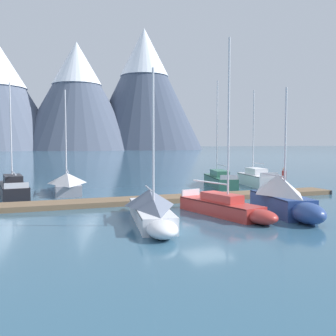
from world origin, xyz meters
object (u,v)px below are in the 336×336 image
Objects in this scene: sailboat_far_berth at (284,197)px; person_on_dock at (284,178)px; sailboat_mid_dock_starboard at (226,207)px; sailboat_end_of_dock at (254,178)px; sailboat_nearest_berth at (13,187)px; sailboat_mid_dock_port at (151,207)px; sailboat_second_berth at (67,183)px; sailboat_outer_slip at (219,179)px.

sailboat_far_berth is 3.89× the size of person_on_dock.
sailboat_mid_dock_starboard reaches higher than sailboat_far_berth.
sailboat_end_of_dock reaches higher than sailboat_far_berth.
sailboat_mid_dock_starboard is (10.28, -12.28, -0.09)m from sailboat_nearest_berth.
person_on_dock is at bearing 24.38° from sailboat_mid_dock_port.
sailboat_end_of_dock reaches higher than sailboat_second_berth.
sailboat_mid_dock_starboard reaches higher than sailboat_mid_dock_port.
sailboat_mid_dock_port reaches higher than person_on_dock.
sailboat_mid_dock_starboard is 9.48m from person_on_dock.
sailboat_mid_dock_port is 0.86× the size of sailboat_end_of_dock.
sailboat_nearest_berth is 0.96× the size of sailboat_end_of_dock.
sailboat_far_berth is 0.78× the size of sailboat_end_of_dock.
sailboat_far_berth is 13.88m from sailboat_end_of_dock.
person_on_dock is (18.09, -6.95, 0.67)m from sailboat_nearest_berth.
sailboat_end_of_dock is (6.51, 12.25, -0.31)m from sailboat_far_berth.
sailboat_nearest_berth reaches higher than sailboat_mid_dock_port.
sailboat_mid_dock_port is at bearing -63.27° from sailboat_nearest_berth.
sailboat_nearest_berth is 0.90× the size of sailboat_mid_dock_starboard.
sailboat_outer_slip is 5.45× the size of person_on_dock.
sailboat_outer_slip is 7.12m from person_on_dock.
sailboat_second_berth reaches higher than person_on_dock.
sailboat_end_of_dock is (13.55, 11.52, -0.08)m from sailboat_mid_dock_port.
sailboat_outer_slip reaches higher than sailboat_mid_dock_starboard.
sailboat_second_berth is at bearing 179.22° from sailboat_outer_slip.
sailboat_end_of_dock is at bearing -14.53° from sailboat_outer_slip.
sailboat_outer_slip is 1.10× the size of sailboat_end_of_dock.
sailboat_mid_dock_port is 17.78m from sailboat_end_of_dock.
sailboat_nearest_berth is at bearing -177.46° from sailboat_second_berth.
sailboat_second_berth is (3.79, 0.17, 0.13)m from sailboat_nearest_berth.
sailboat_second_berth is 15.98m from person_on_dock.
sailboat_outer_slip is at bearing -0.78° from sailboat_second_berth.
sailboat_outer_slip is at bearing 62.60° from sailboat_mid_dock_starboard.
sailboat_mid_dock_starboard is 1.36× the size of sailboat_far_berth.
sailboat_nearest_berth is 16.02m from sailboat_mid_dock_starboard.
sailboat_mid_dock_starboard is at bearing -145.66° from person_on_dock.
sailboat_nearest_berth reaches higher than sailboat_second_berth.
sailboat_end_of_dock is (9.47, 11.47, 0.14)m from sailboat_mid_dock_starboard.
sailboat_second_berth is 1.18× the size of sailboat_far_berth.
sailboat_second_berth is 16.27m from sailboat_far_berth.
sailboat_nearest_berth is 1.22× the size of sailboat_far_berth.
person_on_dock is (-1.67, -6.14, 0.63)m from sailboat_end_of_dock.
sailboat_outer_slip reaches higher than sailboat_mid_dock_port.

